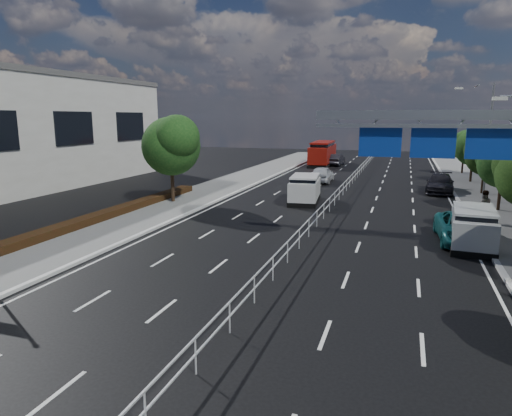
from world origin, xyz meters
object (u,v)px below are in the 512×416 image
(silver_minivan, at_px, (473,228))
(parked_car_dark, at_px, (440,183))
(overhead_gantry, at_px, (451,137))
(pedestrian_b, at_px, (484,206))
(red_bus, at_px, (323,153))
(white_minivan, at_px, (305,189))
(near_car_silver, at_px, (322,174))
(parked_car_teal, at_px, (464,228))
(near_car_dark, at_px, (336,160))

(silver_minivan, distance_m, parked_car_dark, 17.75)
(silver_minivan, bearing_deg, overhead_gantry, -124.95)
(overhead_gantry, height_order, pedestrian_b, overhead_gantry)
(parked_car_dark, bearing_deg, red_bus, 128.94)
(pedestrian_b, bearing_deg, white_minivan, -20.35)
(near_car_silver, height_order, pedestrian_b, pedestrian_b)
(red_bus, distance_m, silver_minivan, 40.66)
(red_bus, bearing_deg, pedestrian_b, -66.08)
(near_car_silver, height_order, parked_car_teal, near_car_silver)
(parked_car_teal, bearing_deg, white_minivan, 136.91)
(white_minivan, xyz_separation_m, near_car_silver, (-0.65, 11.48, -0.22))
(overhead_gantry, bearing_deg, red_bus, 107.69)
(near_car_dark, xyz_separation_m, parked_car_teal, (12.06, -37.22, -0.01))
(overhead_gantry, relative_size, silver_minivan, 2.07)
(parked_car_dark, bearing_deg, silver_minivan, -84.00)
(red_bus, bearing_deg, parked_car_teal, -71.38)
(silver_minivan, bearing_deg, parked_car_teal, 122.32)
(near_car_dark, relative_size, silver_minivan, 0.95)
(overhead_gantry, relative_size, parked_car_dark, 1.87)
(red_bus, distance_m, near_car_dark, 2.12)
(white_minivan, relative_size, silver_minivan, 1.02)
(near_car_dark, height_order, silver_minivan, silver_minivan)
(near_car_silver, bearing_deg, near_car_dark, -86.91)
(near_car_silver, bearing_deg, parked_car_dark, 163.36)
(overhead_gantry, bearing_deg, silver_minivan, 50.96)
(white_minivan, xyz_separation_m, red_bus, (-3.60, 28.62, 0.63))
(white_minivan, relative_size, near_car_silver, 1.05)
(red_bus, relative_size, near_car_dark, 2.30)
(overhead_gantry, distance_m, near_car_silver, 25.32)
(silver_minivan, bearing_deg, near_car_silver, 122.59)
(white_minivan, height_order, near_car_dark, white_minivan)
(near_car_silver, distance_m, parked_car_teal, 23.09)
(white_minivan, xyz_separation_m, silver_minivan, (10.72, -9.44, -0.05))
(pedestrian_b, bearing_deg, parked_car_teal, 68.99)
(white_minivan, distance_m, red_bus, 28.85)
(red_bus, distance_m, near_car_silver, 17.41)
(near_car_dark, bearing_deg, near_car_silver, 96.95)
(parked_car_dark, bearing_deg, pedestrian_b, -77.20)
(silver_minivan, relative_size, parked_car_dark, 0.90)
(overhead_gantry, distance_m, near_car_dark, 41.51)
(overhead_gantry, height_order, silver_minivan, overhead_gantry)
(parked_car_teal, height_order, pedestrian_b, pedestrian_b)
(red_bus, bearing_deg, white_minivan, -84.69)
(white_minivan, relative_size, red_bus, 0.47)
(overhead_gantry, height_order, near_car_silver, overhead_gantry)
(near_car_silver, height_order, near_car_dark, near_car_silver)
(near_car_silver, relative_size, pedestrian_b, 2.44)
(white_minivan, bearing_deg, near_car_silver, 87.31)
(parked_car_teal, bearing_deg, silver_minivan, -64.53)
(near_car_silver, relative_size, parked_car_dark, 0.87)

